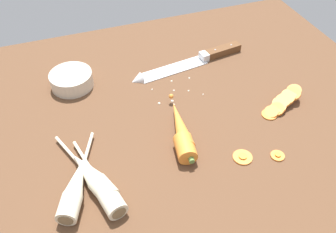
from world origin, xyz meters
TOP-DOWN VIEW (x-y plane):
  - ground_plane at (0.00, 0.00)cm, footprint 120.00×90.00cm
  - chefs_knife at (12.50, 17.43)cm, footprint 34.83×8.16cm
  - whole_carrot at (1.07, -8.00)cm, footprint 6.78×21.63cm
  - parsnip_front at (-20.32, -13.22)cm, footprint 10.15×21.00cm
  - parsnip_mid_left at (-23.74, -14.93)cm, footprint 10.90×21.45cm
  - parsnip_mid_right at (-18.78, -16.58)cm, footprint 7.28×21.52cm
  - carrot_slice_stack at (28.28, -6.69)cm, footprint 12.39×7.12cm
  - carrot_slice_stray_near at (11.35, -18.03)cm, footprint 4.23×4.23cm
  - carrot_slice_stray_mid at (18.69, -20.21)cm, footprint 3.05×3.05cm
  - prep_bowl at (-19.29, 19.03)cm, footprint 11.00×11.00cm
  - mince_crumbs at (4.16, 6.45)cm, footprint 12.27×9.47cm

SIDE VIEW (x-z plane):
  - ground_plane at x=0.00cm, z-range -4.00..0.00cm
  - mince_crumbs at x=4.16cm, z-range -0.08..0.70cm
  - carrot_slice_stray_near at x=11.35cm, z-range 0.01..0.71cm
  - carrot_slice_stray_mid at x=18.69cm, z-range 0.01..0.71cm
  - chefs_knife at x=12.50cm, z-range -1.44..2.74cm
  - carrot_slice_stack at x=28.28cm, z-range -0.69..3.63cm
  - parsnip_mid_left at x=-23.74cm, z-range -0.02..3.98cm
  - parsnip_front at x=-20.32cm, z-range -0.02..3.98cm
  - parsnip_mid_right at x=-18.78cm, z-range -0.02..3.98cm
  - whole_carrot at x=1.07cm, z-range 0.00..4.20cm
  - prep_bowl at x=-19.29cm, z-range 0.15..4.15cm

